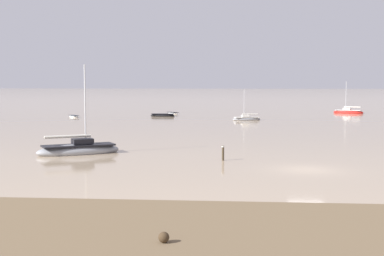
{
  "coord_description": "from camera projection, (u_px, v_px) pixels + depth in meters",
  "views": [
    {
      "loc": [
        -4.82,
        -38.68,
        6.18
      ],
      "look_at": [
        -10.55,
        30.03,
        0.3
      ],
      "focal_mm": 51.81,
      "sensor_mm": 36.0,
      "label": 1
    }
  ],
  "objects": [
    {
      "name": "sailboat_moored_2",
      "position": [
        348.0,
        112.0,
        105.54
      ],
      "size": [
        5.88,
        3.92,
        6.34
      ],
      "rotation": [
        0.0,
        0.0,
        2.72
      ],
      "color": "red",
      "rests_on": "ground"
    },
    {
      "name": "ground_plane",
      "position": [
        307.0,
        170.0,
        38.53
      ],
      "size": [
        800.0,
        800.0,
        0.0
      ],
      "primitive_type": "plane",
      "color": "tan"
    },
    {
      "name": "rowboat_moored_4",
      "position": [
        173.0,
        113.0,
        103.73
      ],
      "size": [
        2.64,
        2.88,
        0.46
      ],
      "rotation": [
        0.0,
        0.0,
        5.41
      ],
      "color": "white",
      "rests_on": "ground"
    },
    {
      "name": "rowboat_moored_5",
      "position": [
        74.0,
        116.0,
        94.33
      ],
      "size": [
        2.66,
        3.01,
        0.48
      ],
      "rotation": [
        0.0,
        0.0,
        2.23
      ],
      "color": "white",
      "rests_on": "ground"
    },
    {
      "name": "tidal_rock_left",
      "position": [
        164.0,
        237.0,
        20.62
      ],
      "size": [
        0.42,
        0.42,
        0.42
      ],
      "primitive_type": "sphere",
      "color": "#402F1E",
      "rests_on": "mudflat_shore"
    },
    {
      "name": "sailboat_moored_0",
      "position": [
        79.0,
        150.0,
        46.93
      ],
      "size": [
        7.22,
        5.44,
        7.92
      ],
      "rotation": [
        0.0,
        0.0,
        0.52
      ],
      "color": "gray",
      "rests_on": "ground"
    },
    {
      "name": "mooring_post_right",
      "position": [
        223.0,
        153.0,
        42.99
      ],
      "size": [
        0.22,
        0.22,
        1.28
      ],
      "color": "#3E3323",
      "rests_on": "ground"
    },
    {
      "name": "sailboat_moored_1",
      "position": [
        246.0,
        119.0,
        87.03
      ],
      "size": [
        4.74,
        2.72,
        5.08
      ],
      "rotation": [
        0.0,
        0.0,
        3.45
      ],
      "color": "gray",
      "rests_on": "ground"
    },
    {
      "name": "rowboat_moored_1",
      "position": [
        163.0,
        115.0,
        96.38
      ],
      "size": [
        4.27,
        1.59,
        0.67
      ],
      "rotation": [
        0.0,
        0.0,
        0.03
      ],
      "color": "black",
      "rests_on": "ground"
    }
  ]
}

